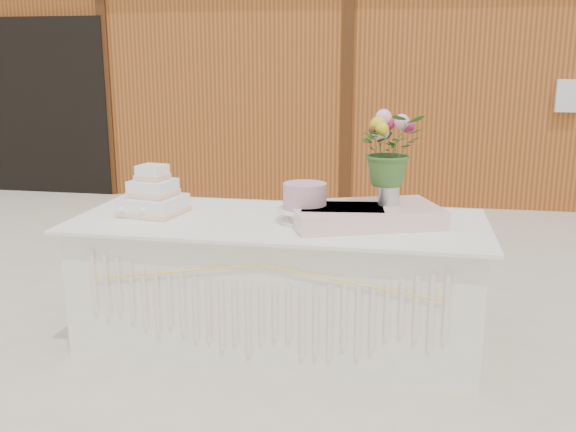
{
  "coord_description": "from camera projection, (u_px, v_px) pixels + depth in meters",
  "views": [
    {
      "loc": [
        0.73,
        -3.55,
        1.67
      ],
      "look_at": [
        0.0,
        0.3,
        0.72
      ],
      "focal_mm": 40.0,
      "sensor_mm": 36.0,
      "label": 1
    }
  ],
  "objects": [
    {
      "name": "loose_flowers",
      "position": [
        132.0,
        206.0,
        4.05
      ],
      "size": [
        0.23,
        0.38,
        0.02
      ],
      "primitive_type": null,
      "rotation": [
        0.0,
        0.0,
        -0.26
      ],
      "color": "pink",
      "rests_on": "cake_table"
    },
    {
      "name": "barn",
      "position": [
        361.0,
        60.0,
        9.25
      ],
      "size": [
        12.6,
        4.6,
        3.3
      ],
      "color": "#A55422",
      "rests_on": "ground"
    },
    {
      "name": "satin_runner",
      "position": [
        364.0,
        215.0,
        3.63
      ],
      "size": [
        0.94,
        0.74,
        0.1
      ],
      "primitive_type": "cube",
      "rotation": [
        0.0,
        0.0,
        0.37
      ],
      "color": "beige",
      "rests_on": "cake_table"
    },
    {
      "name": "wedding_cake",
      "position": [
        154.0,
        198.0,
        3.85
      ],
      "size": [
        0.38,
        0.38,
        0.3
      ],
      "rotation": [
        0.0,
        0.0,
        -0.17
      ],
      "color": "white",
      "rests_on": "cake_table"
    },
    {
      "name": "pink_cake_stand",
      "position": [
        305.0,
        201.0,
        3.64
      ],
      "size": [
        0.31,
        0.31,
        0.23
      ],
      "color": "white",
      "rests_on": "cake_table"
    },
    {
      "name": "bouquet",
      "position": [
        391.0,
        141.0,
        3.56
      ],
      "size": [
        0.45,
        0.42,
        0.41
      ],
      "primitive_type": "imported",
      "rotation": [
        0.0,
        0.0,
        0.32
      ],
      "color": "#386126",
      "rests_on": "flower_vase"
    },
    {
      "name": "flower_vase",
      "position": [
        389.0,
        191.0,
        3.62
      ],
      "size": [
        0.12,
        0.12,
        0.16
      ],
      "primitive_type": "cylinder",
      "color": "silver",
      "rests_on": "satin_runner"
    },
    {
      "name": "cake_table",
      "position": [
        278.0,
        282.0,
        3.82
      ],
      "size": [
        2.4,
        1.0,
        0.77
      ],
      "color": "white",
      "rests_on": "ground"
    },
    {
      "name": "ground",
      "position": [
        279.0,
        342.0,
        3.92
      ],
      "size": [
        80.0,
        80.0,
        0.0
      ],
      "primitive_type": "plane",
      "color": "beige",
      "rests_on": "ground"
    }
  ]
}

